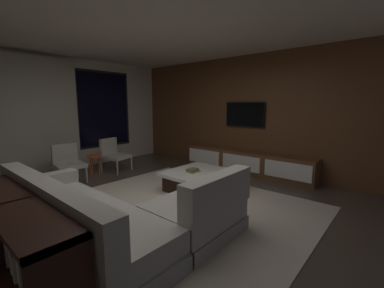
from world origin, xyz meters
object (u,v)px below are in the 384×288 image
at_px(accent_chair_near_window, 113,153).
at_px(side_stool, 94,159).
at_px(mounted_tv, 245,114).
at_px(coffee_table, 201,181).
at_px(sectional_couch, 114,219).
at_px(accent_chair_by_curtain, 68,161).
at_px(media_console, 247,163).
at_px(book_stack_on_coffee_table, 193,171).
at_px(console_table_behind_couch, 14,237).

xyz_separation_m(accent_chair_near_window, side_stool, (-0.51, -0.03, -0.06)).
bearing_deg(side_stool, mounted_tv, -42.17).
bearing_deg(accent_chair_near_window, coffee_table, -84.17).
height_order(sectional_couch, coffee_table, sectional_couch).
relative_size(accent_chair_by_curtain, media_console, 0.25).
bearing_deg(accent_chair_by_curtain, side_stool, 0.68).
bearing_deg(mounted_tv, accent_chair_near_window, 131.09).
relative_size(sectional_couch, mounted_tv, 2.51).
relative_size(coffee_table, book_stack_on_coffee_table, 5.00).
bearing_deg(side_stool, accent_chair_by_curtain, -179.32).
bearing_deg(book_stack_on_coffee_table, sectional_couch, -167.13).
distance_m(mounted_tv, console_table_behind_couch, 4.82).
bearing_deg(console_table_behind_couch, side_stool, 50.67).
xyz_separation_m(book_stack_on_coffee_table, side_stool, (-0.64, 2.34, -0.02)).
bearing_deg(accent_chair_near_window, accent_chair_by_curtain, -177.83).
relative_size(side_stool, mounted_tv, 0.46).
bearing_deg(mounted_tv, coffee_table, -176.14).
relative_size(sectional_couch, console_table_behind_couch, 1.19).
height_order(sectional_couch, accent_chair_by_curtain, sectional_couch).
xyz_separation_m(sectional_couch, side_stool, (1.25, 2.77, 0.08)).
height_order(sectional_couch, mounted_tv, mounted_tv).
relative_size(media_console, console_table_behind_couch, 1.48).
height_order(book_stack_on_coffee_table, accent_chair_by_curtain, accent_chair_by_curtain).
relative_size(book_stack_on_coffee_table, accent_chair_near_window, 0.30).
height_order(book_stack_on_coffee_table, media_console, media_console).
xyz_separation_m(accent_chair_near_window, mounted_tv, (2.05, -2.35, 0.92)).
xyz_separation_m(sectional_couch, media_console, (3.62, 0.26, -0.04)).
bearing_deg(sectional_couch, mounted_tv, 6.91).
distance_m(accent_chair_by_curtain, console_table_behind_couch, 3.08).
bearing_deg(mounted_tv, console_table_behind_couch, -175.98).
bearing_deg(coffee_table, console_table_behind_couch, -175.87).
bearing_deg(sectional_couch, side_stool, 65.68).
relative_size(sectional_couch, side_stool, 5.43).
bearing_deg(mounted_tv, book_stack_on_coffee_table, -179.18).
xyz_separation_m(accent_chair_near_window, media_console, (1.86, -2.54, -0.18)).
height_order(coffee_table, accent_chair_by_curtain, accent_chair_by_curtain).
relative_size(coffee_table, media_console, 0.37).
distance_m(accent_chair_by_curtain, media_console, 3.87).
height_order(book_stack_on_coffee_table, mounted_tv, mounted_tv).
height_order(accent_chair_near_window, side_stool, accent_chair_near_window).
relative_size(accent_chair_near_window, media_console, 0.25).
distance_m(accent_chair_near_window, console_table_behind_couch, 3.78).
distance_m(coffee_table, book_stack_on_coffee_table, 0.25).
relative_size(book_stack_on_coffee_table, mounted_tv, 0.23).
height_order(coffee_table, mounted_tv, mounted_tv).
xyz_separation_m(coffee_table, accent_chair_by_curtain, (-1.34, 2.43, 0.25)).
distance_m(book_stack_on_coffee_table, media_console, 1.74).
xyz_separation_m(coffee_table, console_table_behind_couch, (-2.92, -0.21, 0.22)).
distance_m(accent_chair_by_curtain, mounted_tv, 3.99).
bearing_deg(media_console, console_table_behind_couch, -178.31).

